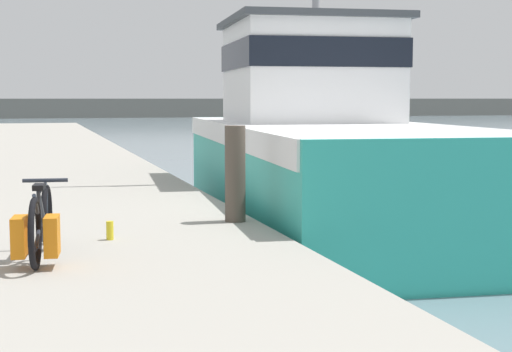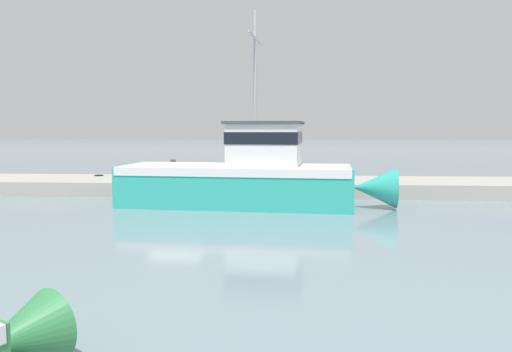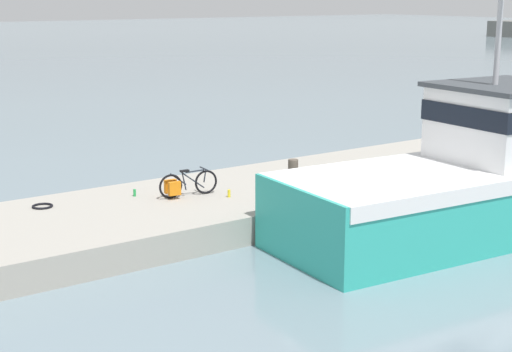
# 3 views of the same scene
# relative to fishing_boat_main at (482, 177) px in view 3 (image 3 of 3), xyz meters

# --- Properties ---
(ground_plane) EXTENTS (320.00, 320.00, 0.00)m
(ground_plane) POSITION_rel_fishing_boat_main_xyz_m (-0.94, -3.51, -1.38)
(ground_plane) COLOR gray
(dock_pier) EXTENTS (4.89, 80.00, 0.71)m
(dock_pier) POSITION_rel_fishing_boat_main_xyz_m (-4.77, -3.51, -1.02)
(dock_pier) COLOR #A39E93
(dock_pier) RESTS_ON ground_plane
(fishing_boat_main) EXTENTS (4.42, 12.15, 8.50)m
(fishing_boat_main) POSITION_rel_fishing_boat_main_xyz_m (0.00, 0.00, 0.00)
(fishing_boat_main) COLOR teal
(fishing_boat_main) RESTS_ON ground_plane
(bicycle_touring) EXTENTS (0.54, 1.66, 0.72)m
(bicycle_touring) POSITION_rel_fishing_boat_main_xyz_m (-4.94, -5.85, -0.34)
(bicycle_touring) COLOR black
(bicycle_touring) RESTS_ON dock_pier
(mooring_post) EXTENTS (0.25, 0.25, 1.18)m
(mooring_post) POSITION_rel_fishing_boat_main_xyz_m (-2.60, -4.04, -0.08)
(mooring_post) COLOR #51473D
(mooring_post) RESTS_ON dock_pier
(hose_coil) EXTENTS (0.52, 0.52, 0.06)m
(hose_coil) POSITION_rel_fishing_boat_main_xyz_m (-6.10, -9.25, -0.64)
(hose_coil) COLOR black
(hose_coil) RESTS_ON dock_pier
(water_bottle_on_curb) EXTENTS (0.07, 0.07, 0.19)m
(water_bottle_on_curb) POSITION_rel_fishing_boat_main_xyz_m (-5.74, -6.87, -0.57)
(water_bottle_on_curb) COLOR green
(water_bottle_on_curb) RESTS_ON dock_pier
(water_bottle_by_bike) EXTENTS (0.08, 0.08, 0.20)m
(water_bottle_by_bike) POSITION_rel_fishing_boat_main_xyz_m (-4.21, -4.90, -0.57)
(water_bottle_by_bike) COLOR yellow
(water_bottle_by_bike) RESTS_ON dock_pier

